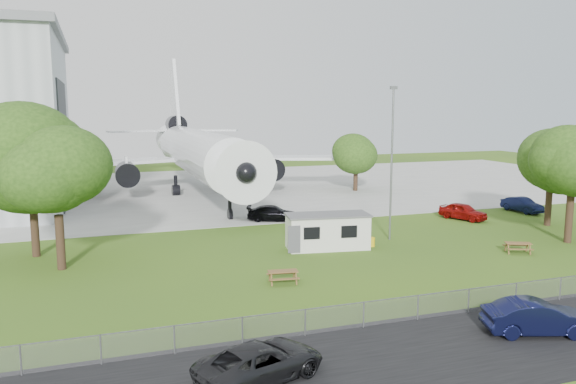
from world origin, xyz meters
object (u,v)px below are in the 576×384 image
object	(u,v)px
site_cabin	(328,231)
picnic_east	(517,253)
picnic_west	(283,283)
airliner	(197,150)
car_centre_sedan	(537,318)

from	to	relation	value
site_cabin	picnic_east	xyz separation A→B (m)	(12.57, -5.80, -1.31)
picnic_west	picnic_east	xyz separation A→B (m)	(18.44, 1.11, 0.00)
airliner	picnic_east	size ratio (longest dim) A/B	26.52
picnic_west	picnic_east	distance (m)	18.47
car_centre_sedan	airliner	bearing A→B (deg)	26.58
airliner	picnic_east	xyz separation A→B (m)	(16.98, -36.39, -5.27)
picnic_east	car_centre_sedan	size ratio (longest dim) A/B	0.37
airliner	picnic_west	xyz separation A→B (m)	(-1.46, -37.49, -5.27)
airliner	car_centre_sedan	distance (m)	49.45
airliner	picnic_east	bearing A→B (deg)	-64.99
picnic_east	airliner	bearing A→B (deg)	140.07
airliner	picnic_east	world-z (taller)	airliner
picnic_east	picnic_west	bearing A→B (deg)	-151.50
picnic_west	car_centre_sedan	size ratio (longest dim) A/B	0.37
airliner	picnic_west	world-z (taller)	airliner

